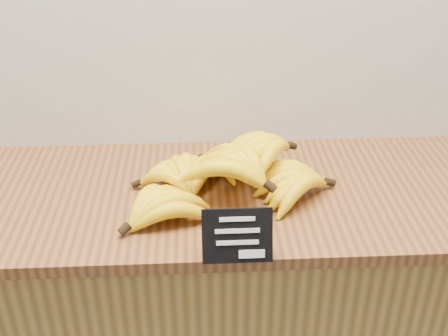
% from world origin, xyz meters
% --- Properties ---
extents(counter, '(1.54, 0.50, 0.90)m').
position_xyz_m(counter, '(-0.13, 2.75, 0.45)').
color(counter, '#AB7D37').
rests_on(counter, ground).
extents(counter_top, '(1.55, 0.54, 0.03)m').
position_xyz_m(counter_top, '(-0.13, 2.75, 0.92)').
color(counter_top, brown).
rests_on(counter_top, counter).
extents(chalkboard_sign, '(0.14, 0.04, 0.11)m').
position_xyz_m(chalkboard_sign, '(-0.12, 2.49, 0.98)').
color(chalkboard_sign, black).
rests_on(chalkboard_sign, counter_top).
extents(banana_pile, '(0.52, 0.38, 0.13)m').
position_xyz_m(banana_pile, '(-0.14, 2.74, 0.98)').
color(banana_pile, yellow).
rests_on(banana_pile, counter_top).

